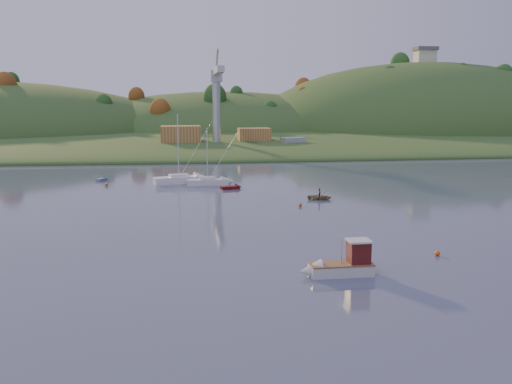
{
  "coord_description": "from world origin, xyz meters",
  "views": [
    {
      "loc": [
        -8.38,
        -39.24,
        14.37
      ],
      "look_at": [
        1.58,
        34.88,
        2.28
      ],
      "focal_mm": 40.0,
      "sensor_mm": 36.0,
      "label": 1
    }
  ],
  "objects": [
    {
      "name": "shed_east",
      "position": [
        13.0,
        124.0,
        4.4
      ],
      "size": [
        9.0,
        7.0,
        4.0
      ],
      "primitive_type": "cube",
      "color": "olive",
      "rests_on": "wharf"
    },
    {
      "name": "grey_dinghy",
      "position": [
        -22.19,
        65.85,
        0.21
      ],
      "size": [
        2.3,
        2.94,
        1.04
      ],
      "rotation": [
        0.0,
        0.0,
        1.05
      ],
      "color": "slate",
      "rests_on": "ground"
    },
    {
      "name": "hill_center",
      "position": [
        10.0,
        210.0,
        0.0
      ],
      "size": [
        140.0,
        120.0,
        36.0
      ],
      "primitive_type": "ellipsoid",
      "color": "#2F461C",
      "rests_on": "ground"
    },
    {
      "name": "hilltop_house",
      "position": [
        95.0,
        195.0,
        33.4
      ],
      "size": [
        9.0,
        7.0,
        6.45
      ],
      "color": "beige",
      "rests_on": "hill_right"
    },
    {
      "name": "buoy_4",
      "position": [
        -20.78,
        58.57,
        0.25
      ],
      "size": [
        0.5,
        0.5,
        0.5
      ],
      "primitive_type": "sphere",
      "color": "#E94F0C",
      "rests_on": "ground"
    },
    {
      "name": "hillside_trees",
      "position": [
        0.0,
        185.0,
        0.0
      ],
      "size": [
        280.0,
        50.0,
        32.0
      ],
      "primitive_type": null,
      "color": "#194117",
      "rests_on": "ground"
    },
    {
      "name": "work_vessel",
      "position": [
        23.22,
        118.0,
        1.44
      ],
      "size": [
        16.62,
        10.18,
        4.03
      ],
      "rotation": [
        0.0,
        0.0,
        0.32
      ],
      "color": "slate",
      "rests_on": "ground"
    },
    {
      "name": "buoy_1",
      "position": [
        7.78,
        35.72,
        0.25
      ],
      "size": [
        0.5,
        0.5,
        0.5
      ],
      "primitive_type": "sphere",
      "color": "#E94F0C",
      "rests_on": "ground"
    },
    {
      "name": "sailboat_near",
      "position": [
        -8.62,
        59.9,
        0.77
      ],
      "size": [
        9.04,
        4.7,
        12.03
      ],
      "rotation": [
        0.0,
        0.0,
        0.26
      ],
      "color": "white",
      "rests_on": "ground"
    },
    {
      "name": "sailboat_far",
      "position": [
        -3.73,
        57.43,
        0.66
      ],
      "size": [
        7.09,
        2.18,
        9.81
      ],
      "rotation": [
        0.0,
        0.0,
        0.01
      ],
      "color": "silver",
      "rests_on": "ground"
    },
    {
      "name": "buoy_0",
      "position": [
        15.24,
        9.52,
        0.25
      ],
      "size": [
        0.5,
        0.5,
        0.5
      ],
      "primitive_type": "sphere",
      "color": "#E94F0C",
      "rests_on": "ground"
    },
    {
      "name": "ground",
      "position": [
        0.0,
        0.0,
        0.0
      ],
      "size": [
        500.0,
        500.0,
        0.0
      ],
      "primitive_type": "plane",
      "color": "#39425D",
      "rests_on": "ground"
    },
    {
      "name": "paddler",
      "position": [
        11.77,
        40.86,
        0.69
      ],
      "size": [
        0.46,
        0.58,
        1.39
      ],
      "primitive_type": "imported",
      "rotation": [
        0.0,
        0.0,
        1.28
      ],
      "color": "black",
      "rests_on": "ground"
    },
    {
      "name": "hill_right",
      "position": [
        95.0,
        195.0,
        0.0
      ],
      "size": [
        150.0,
        130.0,
        60.0
      ],
      "primitive_type": "ellipsoid",
      "color": "#2F461C",
      "rests_on": "ground"
    },
    {
      "name": "far_shore",
      "position": [
        0.0,
        230.0,
        0.0
      ],
      "size": [
        620.0,
        220.0,
        1.5
      ],
      "primitive_type": "cube",
      "color": "#2F461C",
      "rests_on": "ground"
    },
    {
      "name": "buoy_3",
      "position": [
        -12.13,
        62.39,
        0.25
      ],
      "size": [
        0.5,
        0.5,
        0.5
      ],
      "primitive_type": "sphere",
      "color": "#E94F0C",
      "rests_on": "ground"
    },
    {
      "name": "shore_slope",
      "position": [
        0.0,
        165.0,
        0.0
      ],
      "size": [
        640.0,
        150.0,
        7.0
      ],
      "primitive_type": "ellipsoid",
      "color": "#2F461C",
      "rests_on": "ground"
    },
    {
      "name": "wharf",
      "position": [
        5.0,
        122.0,
        1.2
      ],
      "size": [
        42.0,
        16.0,
        2.4
      ],
      "primitive_type": "cube",
      "color": "slate",
      "rests_on": "ground"
    },
    {
      "name": "red_tender",
      "position": [
        0.3,
        52.55,
        0.25
      ],
      "size": [
        3.73,
        2.07,
        1.2
      ],
      "rotation": [
        0.0,
        0.0,
        0.26
      ],
      "color": "#510B0D",
      "rests_on": "ground"
    },
    {
      "name": "canoe",
      "position": [
        11.77,
        40.86,
        0.37
      ],
      "size": [
        4.13,
        3.46,
        0.74
      ],
      "primitive_type": "imported",
      "rotation": [
        0.0,
        0.0,
        1.28
      ],
      "color": "olive",
      "rests_on": "ground"
    },
    {
      "name": "fishing_boat",
      "position": [
        4.29,
        4.99,
        0.87
      ],
      "size": [
        6.2,
        2.02,
        3.94
      ],
      "rotation": [
        0.0,
        0.0,
        3.16
      ],
      "color": "silver",
      "rests_on": "ground"
    },
    {
      "name": "dock_crane",
      "position": [
        2.0,
        118.39,
        17.17
      ],
      "size": [
        3.2,
        28.0,
        20.3
      ],
      "color": "#B7B7BC",
      "rests_on": "wharf"
    },
    {
      "name": "shed_west",
      "position": [
        -8.0,
        123.0,
        4.8
      ],
      "size": [
        11.0,
        8.0,
        4.8
      ],
      "primitive_type": "cube",
      "color": "olive",
      "rests_on": "wharf"
    }
  ]
}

